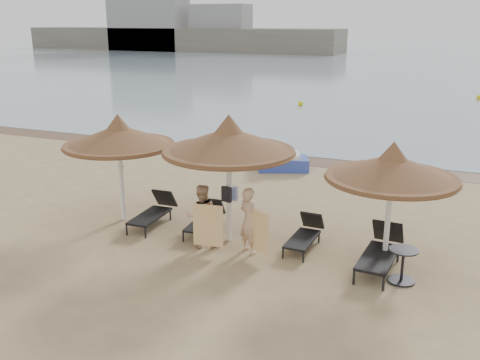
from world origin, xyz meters
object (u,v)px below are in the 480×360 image
Objects in this scene: palapa_left at (119,136)px; palapa_center at (229,141)px; lounger_far_left at (154,211)px; palapa_right at (392,168)px; lounger_near_right at (305,234)px; lounger_near_left at (206,218)px; pedal_boat at (282,161)px; side_table at (402,266)px; person_left at (201,211)px; person_right at (249,215)px; lounger_far_right at (381,250)px.

palapa_left is 3.38m from palapa_center.
palapa_left reaches higher than lounger_far_left.
palapa_right is (3.90, 0.06, -0.28)m from palapa_center.
lounger_near_right is (1.91, 0.38, -2.27)m from palapa_center.
pedal_boat is at bearing 86.38° from lounger_near_left.
palapa_center is at bearing -9.09° from lounger_far_left.
pedal_boat is (-0.90, 6.98, -2.29)m from palapa_center.
side_table is 0.41× the size of person_left.
side_table is at bearing -20.57° from lounger_near_right.
lounger_near_right is (-1.99, 0.32, -1.99)m from palapa_right.
person_right reaches higher than lounger_near_left.
lounger_far_right is at bearing -2.14° from palapa_left.
palapa_right is 1.39× the size of lounger_far_right.
palapa_center is at bearing 171.76° from side_table.
pedal_boat is (-2.80, 6.60, -0.02)m from lounger_near_right.
palapa_center reaches higher than lounger_near_right.
lounger_far_right is 3.16m from person_right.
person_left reaches higher than lounger_far_left.
side_table is (6.76, -0.90, -0.02)m from lounger_far_left.
palapa_center is 1.85m from person_left.
palapa_right is at bearing -143.07° from person_right.
lounger_near_right is at bearing -1.21° from lounger_far_left.
lounger_near_right is at bearing 174.26° from person_left.
palapa_right is 1.73× the size of lounger_near_right.
palapa_right is 4.65m from person_left.
palapa_left is at bearing -178.39° from lounger_far_right.
person_right is at bearing -16.24° from lounger_far_left.
lounger_near_left reaches higher than side_table.
lounger_near_right is 2.26× the size of side_table.
palapa_right is 2.15m from side_table.
lounger_far_left is 6.88m from pedal_boat.
person_left is (-4.31, -0.53, 0.52)m from lounger_far_right.
palapa_center is 4.41m from lounger_far_right.
palapa_right is 5.16m from lounger_near_left.
pedal_boat is (2.47, 6.78, -2.09)m from palapa_left.
side_table is (5.22, -1.02, 0.01)m from lounger_near_left.
lounger_near_left is 0.81× the size of pedal_boat.
palapa_left is 1.03× the size of palapa_right.
lounger_far_left is at bearing -52.49° from person_left.
person_right is at bearing -168.48° from lounger_far_right.
palapa_left reaches higher than side_table.
pedal_boat reaches higher than lounger_far_left.
lounger_near_left is 0.82× the size of lounger_far_right.
pedal_boat is (1.50, 6.71, -0.05)m from lounger_far_left.
side_table is 3.68m from person_right.
side_table is (2.46, -1.01, 0.02)m from lounger_near_right.
palapa_left is 4.41m from person_right.
lounger_far_left is at bearing 4.04° from palapa_left.
palapa_right reaches higher than lounger_far_left.
lounger_far_left is 0.99× the size of person_right.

